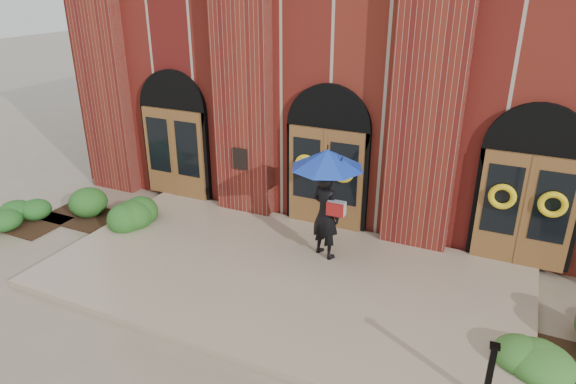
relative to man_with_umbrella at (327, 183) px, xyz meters
The scene contains 8 objects.
ground 2.36m from the man_with_umbrella, 114.15° to the right, with size 90.00×90.00×0.00m, color gray.
landing 2.22m from the man_with_umbrella, 116.93° to the right, with size 10.00×5.30×0.15m, color gray.
church_building 7.70m from the man_with_umbrella, 94.36° to the left, with size 16.20×12.53×7.00m.
man_with_umbrella is the anchor object (origin of this frame).
metal_post 4.97m from the man_with_umbrella, 39.38° to the right, with size 0.15×0.15×1.05m.
hedge_wall_left 6.37m from the man_with_umbrella, behind, with size 2.81×1.12×0.72m, color #23541C.
hedge_front_left 7.89m from the man_with_umbrella, 168.92° to the right, with size 1.38×1.19×0.49m, color #1F531C.
hedge_front_right 5.05m from the man_with_umbrella, 18.25° to the right, with size 1.36×1.17×0.48m, color #2F5F22.
Camera 1 is at (4.09, -8.26, 6.01)m, focal length 32.00 mm.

